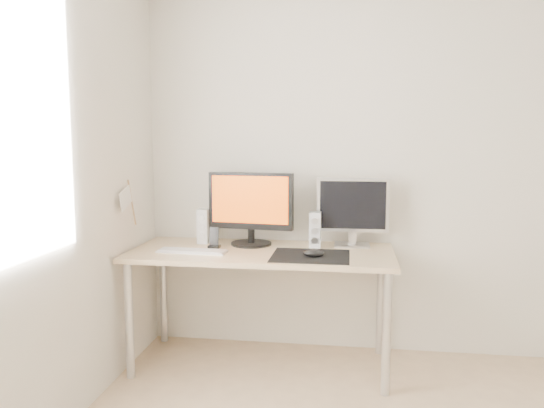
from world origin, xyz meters
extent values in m
plane|color=white|center=(0.00, 1.75, 1.25)|extent=(3.50, 0.00, 3.50)
cube|color=black|center=(-0.62, 1.27, 0.73)|extent=(0.45, 0.40, 0.00)
ellipsoid|color=black|center=(-0.60, 1.24, 0.76)|extent=(0.12, 0.07, 0.04)
cube|color=#D1B587|center=(-0.93, 1.38, 0.71)|extent=(1.60, 0.70, 0.03)
cylinder|color=silver|center=(-1.67, 1.09, 0.35)|extent=(0.05, 0.05, 0.70)
cylinder|color=silver|center=(-0.19, 1.09, 0.35)|extent=(0.05, 0.05, 0.70)
cylinder|color=silver|center=(-1.67, 1.67, 0.35)|extent=(0.05, 0.05, 0.70)
cylinder|color=silver|center=(-0.19, 1.67, 0.35)|extent=(0.05, 0.05, 0.70)
cylinder|color=black|center=(-1.02, 1.54, 0.74)|extent=(0.29, 0.29, 0.02)
cylinder|color=black|center=(-1.02, 1.54, 0.81)|extent=(0.04, 0.04, 0.12)
cube|color=black|center=(-1.02, 1.53, 1.02)|extent=(0.55, 0.11, 0.36)
cube|color=orange|center=(-1.03, 1.51, 1.03)|extent=(0.50, 0.06, 0.30)
cube|color=#B8B8BA|center=(-0.38, 1.60, 0.74)|extent=(0.22, 0.16, 0.01)
cube|color=#B2B2B4|center=(-0.38, 1.60, 0.80)|extent=(0.05, 0.04, 0.10)
cube|color=silver|center=(-0.38, 1.60, 0.99)|extent=(0.45, 0.05, 0.34)
cube|color=black|center=(-0.38, 1.57, 0.99)|extent=(0.41, 0.01, 0.30)
cube|color=white|center=(-1.34, 1.55, 0.84)|extent=(0.07, 0.08, 0.22)
cylinder|color=silver|center=(-1.34, 1.51, 0.78)|extent=(0.04, 0.01, 0.04)
cylinder|color=silver|center=(-1.34, 1.51, 0.84)|extent=(0.04, 0.01, 0.04)
cylinder|color=#B5B5B8|center=(-1.34, 1.51, 0.90)|extent=(0.04, 0.01, 0.04)
cube|color=silver|center=(-0.61, 1.53, 0.84)|extent=(0.07, 0.08, 0.22)
cylinder|color=#A9A8AB|center=(-0.61, 1.48, 0.78)|extent=(0.04, 0.01, 0.04)
cylinder|color=silver|center=(-0.61, 1.48, 0.84)|extent=(0.04, 0.01, 0.04)
cylinder|color=#BABABC|center=(-0.61, 1.48, 0.90)|extent=(0.04, 0.01, 0.04)
cube|color=silver|center=(-1.34, 1.27, 0.73)|extent=(0.43, 0.14, 0.01)
cube|color=white|center=(-1.34, 1.27, 0.74)|extent=(0.40, 0.12, 0.01)
cube|color=black|center=(-1.24, 1.42, 0.74)|extent=(0.07, 0.06, 0.02)
cube|color=black|center=(-1.24, 1.42, 0.80)|extent=(0.06, 0.03, 0.11)
cylinder|color=#A57F54|center=(-1.72, 1.30, 1.02)|extent=(0.01, 0.10, 0.29)
cube|color=white|center=(-1.72, 1.21, 1.06)|extent=(0.00, 0.19, 0.15)
camera|label=1|loc=(-0.41, -1.76, 1.41)|focal=35.00mm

